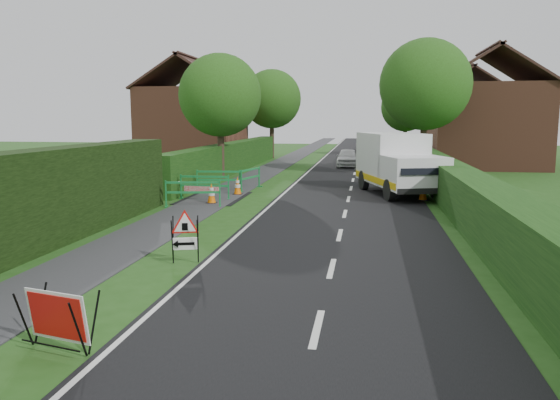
{
  "coord_description": "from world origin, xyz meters",
  "views": [
    {
      "loc": [
        3.21,
        -10.65,
        3.28
      ],
      "look_at": [
        0.94,
        3.58,
        1.12
      ],
      "focal_mm": 35.0,
      "sensor_mm": 36.0,
      "label": 1
    }
  ],
  "objects": [
    {
      "name": "hedge_west_far",
      "position": [
        -5.0,
        22.0,
        0.0
      ],
      "size": [
        1.0,
        24.0,
        1.8
      ],
      "primitive_type": "cube",
      "color": "#14380F",
      "rests_on": "ground"
    },
    {
      "name": "redwhite_plank",
      "position": [
        -3.33,
        10.27,
        0.0
      ],
      "size": [
        1.49,
        0.22,
        0.25
      ],
      "primitive_type": "cube",
      "rotation": [
        0.0,
        0.0,
        -0.12
      ],
      "color": "red",
      "rests_on": "ground"
    },
    {
      "name": "tree_ne",
      "position": [
        6.4,
        22.0,
        5.17
      ],
      "size": [
        5.2,
        5.2,
        7.79
      ],
      "color": "#2D2116",
      "rests_on": "ground"
    },
    {
      "name": "tree_fw",
      "position": [
        -4.6,
        34.0,
        4.83
      ],
      "size": [
        4.8,
        4.8,
        7.24
      ],
      "color": "#2D2116",
      "rests_on": "ground"
    },
    {
      "name": "hedge_east",
      "position": [
        6.5,
        16.0,
        0.0
      ],
      "size": [
        1.2,
        50.0,
        1.5
      ],
      "primitive_type": "cube",
      "color": "#14380F",
      "rests_on": "ground"
    },
    {
      "name": "tree_fe",
      "position": [
        6.4,
        38.0,
        4.22
      ],
      "size": [
        4.2,
        4.2,
        6.33
      ],
      "color": "#2D2116",
      "rests_on": "ground"
    },
    {
      "name": "works_van",
      "position": [
        4.52,
        13.45,
        1.39
      ],
      "size": [
        3.78,
        6.13,
        2.63
      ],
      "rotation": [
        0.0,
        0.0,
        0.29
      ],
      "color": "silver",
      "rests_on": "ground"
    },
    {
      "name": "traffic_cone_3",
      "position": [
        -2.72,
        9.62,
        0.39
      ],
      "size": [
        0.38,
        0.38,
        0.79
      ],
      "color": "black",
      "rests_on": "ground"
    },
    {
      "name": "red_rect_sign",
      "position": [
        -1.05,
        -3.89,
        0.5
      ],
      "size": [
        1.14,
        0.84,
        0.88
      ],
      "rotation": [
        0.0,
        0.0,
        -0.23
      ],
      "color": "black",
      "rests_on": "ground"
    },
    {
      "name": "traffic_cone_1",
      "position": [
        5.55,
        13.95,
        0.39
      ],
      "size": [
        0.38,
        0.38,
        0.79
      ],
      "color": "black",
      "rests_on": "ground"
    },
    {
      "name": "ped_barrier_2",
      "position": [
        -3.31,
        12.89,
        0.63
      ],
      "size": [
        2.09,
        0.57,
        1.0
      ],
      "rotation": [
        0.0,
        0.0,
        0.11
      ],
      "color": "#167C38",
      "rests_on": "ground"
    },
    {
      "name": "road_surface",
      "position": [
        2.5,
        35.0,
        0.0
      ],
      "size": [
        6.0,
        90.0,
        0.02
      ],
      "primitive_type": "cube",
      "color": "black",
      "rests_on": "ground"
    },
    {
      "name": "litter_can",
      "position": [
        -0.78,
        -3.61,
        0.0
      ],
      "size": [
        0.12,
        0.07,
        0.07
      ],
      "primitive_type": "cylinder",
      "rotation": [
        0.0,
        1.57,
        0.0
      ],
      "color": "#BF7F4C",
      "rests_on": "ground"
    },
    {
      "name": "ped_barrier_1",
      "position": [
        -3.33,
        10.73,
        0.63
      ],
      "size": [
        2.07,
        0.41,
        1.0
      ],
      "rotation": [
        0.0,
        0.0,
        0.03
      ],
      "color": "#167C38",
      "rests_on": "ground"
    },
    {
      "name": "ped_barrier_0",
      "position": [
        -3.17,
        8.7,
        0.63
      ],
      "size": [
        2.09,
        0.72,
        1.0
      ],
      "rotation": [
        0.0,
        0.0,
        0.18
      ],
      "color": "#167C38",
      "rests_on": "ground"
    },
    {
      "name": "triangle_sign",
      "position": [
        -0.84,
        0.92,
        0.73
      ],
      "size": [
        0.88,
        0.88,
        1.05
      ],
      "rotation": [
        0.0,
        0.0,
        0.28
      ],
      "color": "black",
      "rests_on": "ground"
    },
    {
      "name": "house_east_b",
      "position": [
        12.0,
        42.0,
        2.9
      ],
      "size": [
        7.5,
        7.4,
        7.88
      ],
      "color": "brown",
      "rests_on": "ground"
    },
    {
      "name": "house_east_a",
      "position": [
        11.0,
        28.0,
        2.9
      ],
      "size": [
        7.5,
        7.4,
        7.88
      ],
      "color": "brown",
      "rests_on": "ground"
    },
    {
      "name": "footpath",
      "position": [
        -3.0,
        35.0,
        0.01
      ],
      "size": [
        2.0,
        90.0,
        0.02
      ],
      "primitive_type": "cube",
      "color": "#2D2D30",
      "rests_on": "ground"
    },
    {
      "name": "ped_barrier_3",
      "position": [
        -2.15,
        14.02,
        0.63
      ],
      "size": [
        0.85,
        2.08,
        1.0
      ],
      "rotation": [
        0.0,
        0.0,
        1.32
      ],
      "color": "#167C38",
      "rests_on": "ground"
    },
    {
      "name": "hatchback_car",
      "position": [
        1.91,
        26.75,
        0.62
      ],
      "size": [
        1.53,
        3.67,
        1.24
      ],
      "primitive_type": "imported",
      "rotation": [
        0.0,
        0.0,
        0.02
      ],
      "color": "silver",
      "rests_on": "ground"
    },
    {
      "name": "tree_nw",
      "position": [
        -4.6,
        18.0,
        4.48
      ],
      "size": [
        4.4,
        4.4,
        6.7
      ],
      "color": "#2D2116",
      "rests_on": "ground"
    },
    {
      "name": "house_west",
      "position": [
        -10.0,
        30.0,
        2.9
      ],
      "size": [
        7.5,
        7.4,
        7.88
      ],
      "color": "brown",
      "rests_on": "ground"
    },
    {
      "name": "traffic_cone_4",
      "position": [
        -2.3,
        12.19,
        0.39
      ],
      "size": [
        0.38,
        0.38,
        0.79
      ],
      "color": "black",
      "rests_on": "ground"
    },
    {
      "name": "ground",
      "position": [
        0.0,
        0.0,
        0.0
      ],
      "size": [
        120.0,
        120.0,
        0.0
      ],
      "primitive_type": "plane",
      "color": "#214C15",
      "rests_on": "ground"
    },
    {
      "name": "traffic_cone_2",
      "position": [
        4.53,
        15.8,
        0.39
      ],
      "size": [
        0.38,
        0.38,
        0.79
      ],
      "color": "black",
      "rests_on": "ground"
    },
    {
      "name": "traffic_cone_0",
      "position": [
        5.48,
        11.74,
        0.39
      ],
      "size": [
        0.38,
        0.38,
        0.79
      ],
      "color": "black",
      "rests_on": "ground"
    }
  ]
}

